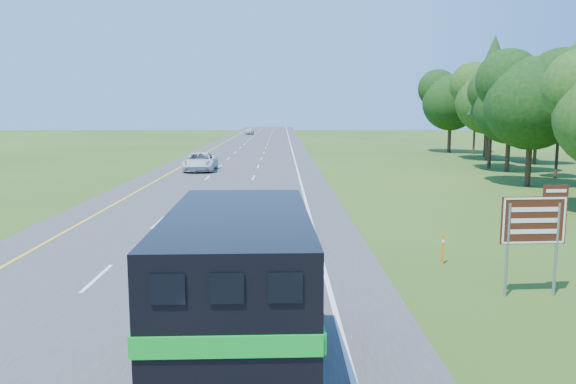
{
  "coord_description": "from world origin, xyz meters",
  "views": [
    {
      "loc": [
        4.08,
        -6.41,
        5.34
      ],
      "look_at": [
        4.36,
        17.87,
        1.81
      ],
      "focal_mm": 35.0,
      "sensor_mm": 36.0,
      "label": 1
    }
  ],
  "objects_px": {
    "horse_truck": "(241,291)",
    "white_suv": "(200,162)",
    "far_car": "(250,131)",
    "exit_sign": "(535,225)"
  },
  "relations": [
    {
      "from": "horse_truck",
      "to": "exit_sign",
      "type": "distance_m",
      "value": 9.6
    },
    {
      "from": "white_suv",
      "to": "far_car",
      "type": "distance_m",
      "value": 76.21
    },
    {
      "from": "horse_truck",
      "to": "white_suv",
      "type": "distance_m",
      "value": 39.9
    },
    {
      "from": "horse_truck",
      "to": "far_car",
      "type": "relative_size",
      "value": 1.96
    },
    {
      "from": "horse_truck",
      "to": "far_car",
      "type": "bearing_deg",
      "value": 91.64
    },
    {
      "from": "horse_truck",
      "to": "exit_sign",
      "type": "bearing_deg",
      "value": 31.79
    },
    {
      "from": "white_suv",
      "to": "far_car",
      "type": "bearing_deg",
      "value": 88.56
    },
    {
      "from": "white_suv",
      "to": "horse_truck",
      "type": "bearing_deg",
      "value": -82.08
    },
    {
      "from": "horse_truck",
      "to": "white_suv",
      "type": "xyz_separation_m",
      "value": [
        -6.43,
        39.37,
        -1.08
      ]
    },
    {
      "from": "horse_truck",
      "to": "white_suv",
      "type": "bearing_deg",
      "value": 97.79
    }
  ]
}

